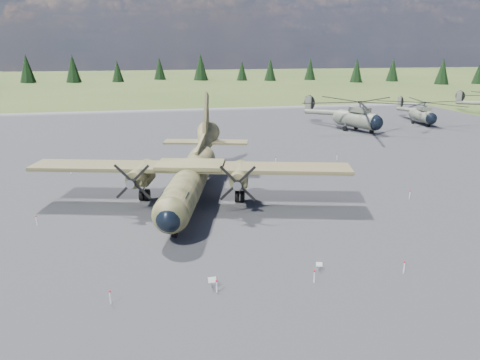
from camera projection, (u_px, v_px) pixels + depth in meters
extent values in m
plane|color=#4C5A28|center=(238.00, 211.00, 40.80)|extent=(500.00, 500.00, 0.00)
cube|color=slate|center=(219.00, 180.00, 50.21)|extent=(120.00, 120.00, 0.04)
cylinder|color=#3B4123|center=(190.00, 181.00, 41.89)|extent=(7.17, 17.91, 2.77)
sphere|color=#3B4123|center=(171.00, 215.00, 33.35)|extent=(3.31, 3.31, 2.71)
sphere|color=black|center=(169.00, 219.00, 32.84)|extent=(2.43, 2.43, 1.99)
cube|color=black|center=(174.00, 198.00, 34.66)|extent=(2.31, 2.03, 0.54)
cone|color=#3B4123|center=(205.00, 143.00, 52.79)|extent=(4.34, 7.26, 4.16)
cube|color=#9EA0A3|center=(192.00, 190.00, 43.15)|extent=(3.31, 6.21, 0.49)
cube|color=#2C361C|center=(190.00, 167.00, 42.05)|extent=(28.58, 10.49, 0.35)
cube|color=#3B4123|center=(190.00, 165.00, 41.99)|extent=(6.64, 4.94, 0.35)
cylinder|color=#3B4123|center=(141.00, 173.00, 42.13)|extent=(2.73, 5.35, 1.48)
cube|color=#3B4123|center=(144.00, 178.00, 43.07)|extent=(2.28, 3.63, 0.79)
cone|color=gray|center=(131.00, 183.00, 39.05)|extent=(0.95, 1.05, 0.75)
cylinder|color=black|center=(145.00, 195.00, 43.53)|extent=(1.12, 1.27, 1.09)
cylinder|color=#3B4123|center=(239.00, 174.00, 41.70)|extent=(2.73, 5.35, 1.48)
cube|color=#3B4123|center=(240.00, 179.00, 42.63)|extent=(2.28, 3.63, 0.79)
cone|color=gray|center=(237.00, 185.00, 38.61)|extent=(0.95, 1.05, 0.75)
cylinder|color=black|center=(240.00, 196.00, 43.10)|extent=(1.12, 1.27, 1.09)
cube|color=#3B4123|center=(201.00, 145.00, 49.02)|extent=(2.15, 7.29, 1.66)
cube|color=#2C361C|center=(206.00, 142.00, 53.25)|extent=(9.73, 4.50, 0.22)
cylinder|color=gray|center=(174.00, 222.00, 34.77)|extent=(0.17, 0.17, 0.89)
cylinder|color=black|center=(175.00, 231.00, 34.97)|extent=(0.57, 0.98, 0.92)
cylinder|color=slate|center=(357.00, 120.00, 78.47)|extent=(5.57, 8.07, 2.66)
sphere|color=black|center=(376.00, 123.00, 75.51)|extent=(3.24, 3.24, 2.45)
sphere|color=slate|center=(340.00, 117.00, 81.45)|extent=(3.24, 3.24, 2.45)
cube|color=slate|center=(360.00, 110.00, 77.67)|extent=(3.05, 3.84, 0.80)
cylinder|color=gray|center=(360.00, 105.00, 77.45)|extent=(0.51, 0.51, 1.06)
cylinder|color=slate|center=(323.00, 112.00, 84.44)|extent=(4.55, 8.64, 1.52)
cube|color=slate|center=(308.00, 103.00, 87.17)|extent=(0.83, 1.45, 2.55)
cylinder|color=black|center=(310.00, 103.00, 87.38)|extent=(1.20, 2.55, 2.76)
cylinder|color=black|center=(372.00, 131.00, 76.42)|extent=(0.57, 0.78, 0.72)
cylinder|color=black|center=(345.00, 129.00, 79.08)|extent=(0.64, 0.91, 0.85)
cylinder|color=gray|center=(345.00, 125.00, 78.92)|extent=(0.20, 0.20, 1.54)
cylinder|color=black|center=(356.00, 127.00, 80.70)|extent=(0.64, 0.91, 0.85)
cylinder|color=gray|center=(356.00, 124.00, 80.55)|extent=(0.20, 0.20, 1.54)
cylinder|color=slate|center=(422.00, 116.00, 85.08)|extent=(2.77, 6.52, 2.20)
sphere|color=black|center=(431.00, 119.00, 82.07)|extent=(2.20, 2.20, 2.03)
sphere|color=slate|center=(414.00, 113.00, 88.11)|extent=(2.20, 2.20, 2.03)
cube|color=slate|center=(424.00, 108.00, 84.36)|extent=(1.75, 2.94, 0.66)
cylinder|color=gray|center=(425.00, 105.00, 84.17)|extent=(0.34, 0.34, 0.88)
cylinder|color=slate|center=(406.00, 109.00, 91.18)|extent=(1.42, 7.56, 1.26)
cube|color=slate|center=(399.00, 102.00, 94.03)|extent=(0.31, 1.25, 2.11)
cylinder|color=black|center=(401.00, 102.00, 94.07)|extent=(0.26, 2.29, 2.29)
cylinder|color=black|center=(429.00, 125.00, 82.91)|extent=(0.30, 0.62, 0.60)
cylinder|color=black|center=(413.00, 122.00, 86.32)|extent=(0.33, 0.73, 0.70)
cylinder|color=gray|center=(413.00, 119.00, 86.19)|extent=(0.13, 0.13, 1.28)
cylinder|color=black|center=(425.00, 122.00, 86.58)|extent=(0.33, 0.73, 0.70)
cylinder|color=gray|center=(425.00, 119.00, 86.45)|extent=(0.13, 0.13, 1.28)
cylinder|color=slate|center=(472.00, 103.00, 100.51)|extent=(2.87, 7.89, 1.34)
cube|color=slate|center=(459.00, 96.00, 103.18)|extent=(0.54, 1.31, 2.24)
cylinder|color=black|center=(460.00, 96.00, 103.32)|extent=(0.70, 2.35, 2.43)
cube|color=gray|center=(212.00, 284.00, 27.79)|extent=(0.09, 0.09, 0.59)
cube|color=white|center=(212.00, 280.00, 27.66)|extent=(0.48, 0.22, 0.33)
cube|color=gray|center=(319.00, 267.00, 29.95)|extent=(0.09, 0.09, 0.49)
cube|color=white|center=(319.00, 264.00, 29.84)|extent=(0.43, 0.27, 0.28)
cylinder|color=white|center=(110.00, 298.00, 26.04)|extent=(0.07, 0.07, 0.80)
cylinder|color=#B51324|center=(110.00, 291.00, 25.93)|extent=(0.12, 0.12, 0.10)
cylinder|color=white|center=(217.00, 287.00, 27.21)|extent=(0.07, 0.07, 0.80)
cylinder|color=#B51324|center=(217.00, 281.00, 27.10)|extent=(0.12, 0.12, 0.10)
cylinder|color=white|center=(314.00, 277.00, 28.38)|extent=(0.07, 0.07, 0.80)
cylinder|color=#B51324|center=(315.00, 271.00, 28.27)|extent=(0.12, 0.12, 0.10)
cylinder|color=white|center=(404.00, 268.00, 29.55)|extent=(0.07, 0.07, 0.80)
cylinder|color=#B51324|center=(405.00, 262.00, 29.44)|extent=(0.12, 0.12, 0.10)
cylinder|color=white|center=(71.00, 170.00, 52.62)|extent=(0.07, 0.07, 0.80)
cylinder|color=#B51324|center=(70.00, 167.00, 52.51)|extent=(0.12, 0.12, 0.10)
cylinder|color=white|center=(143.00, 167.00, 54.18)|extent=(0.07, 0.07, 0.80)
cylinder|color=#B51324|center=(143.00, 163.00, 54.07)|extent=(0.12, 0.12, 0.10)
cylinder|color=white|center=(211.00, 163.00, 55.75)|extent=(0.07, 0.07, 0.80)
cylinder|color=#B51324|center=(211.00, 160.00, 55.64)|extent=(0.12, 0.12, 0.10)
cylinder|color=white|center=(276.00, 160.00, 57.31)|extent=(0.07, 0.07, 0.80)
cylinder|color=#B51324|center=(276.00, 157.00, 57.20)|extent=(0.12, 0.12, 0.10)
cylinder|color=white|center=(337.00, 157.00, 58.87)|extent=(0.07, 0.07, 0.80)
cylinder|color=#B51324|center=(337.00, 154.00, 58.76)|extent=(0.12, 0.12, 0.10)
cylinder|color=white|center=(36.00, 221.00, 37.47)|extent=(0.07, 0.07, 0.80)
cylinder|color=#B51324|center=(36.00, 216.00, 37.36)|extent=(0.12, 0.12, 0.10)
cylinder|color=white|center=(410.00, 195.00, 43.92)|extent=(0.07, 0.07, 0.80)
cylinder|color=#B51324|center=(410.00, 191.00, 43.80)|extent=(0.12, 0.12, 0.10)
cone|color=black|center=(479.00, 73.00, 176.88)|extent=(4.64, 4.64, 8.28)
cone|color=black|center=(443.00, 71.00, 174.43)|extent=(5.33, 5.33, 9.51)
cone|color=black|center=(393.00, 70.00, 190.08)|extent=(5.15, 5.15, 9.19)
cone|color=black|center=(357.00, 70.00, 184.62)|extent=(5.18, 5.18, 9.26)
cone|color=black|center=(310.00, 69.00, 197.60)|extent=(4.98, 4.98, 8.90)
cone|color=black|center=(270.00, 69.00, 192.63)|extent=(5.02, 5.02, 8.96)
cone|color=black|center=(242.00, 71.00, 193.97)|extent=(4.49, 4.49, 8.01)
cone|color=black|center=(201.00, 67.00, 195.32)|extent=(6.10, 6.10, 10.89)
cone|color=black|center=(160.00, 69.00, 199.03)|extent=(5.05, 5.05, 9.01)
cone|color=black|center=(117.00, 71.00, 186.13)|extent=(4.68, 4.68, 8.36)
cone|color=black|center=(73.00, 68.00, 183.05)|extent=(5.98, 5.98, 10.67)
cone|color=black|center=(27.00, 68.00, 182.08)|extent=(6.11, 6.11, 10.91)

